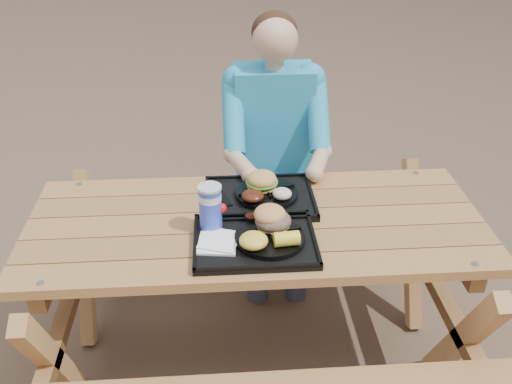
{
  "coord_description": "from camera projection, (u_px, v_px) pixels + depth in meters",
  "views": [
    {
      "loc": [
        -0.13,
        -1.87,
        1.99
      ],
      "look_at": [
        0.0,
        0.0,
        0.88
      ],
      "focal_mm": 40.0,
      "sensor_mm": 36.0,
      "label": 1
    }
  ],
  "objects": [
    {
      "name": "condiment_mustard",
      "position": [
        269.0,
        217.0,
        2.2
      ],
      "size": [
        0.05,
        0.05,
        0.03
      ],
      "primitive_type": "cylinder",
      "color": "#FCAB1C",
      "rests_on": "tray_near"
    },
    {
      "name": "potato_salad",
      "position": [
        282.0,
        194.0,
        2.3
      ],
      "size": [
        0.08,
        0.08,
        0.04
      ],
      "primitive_type": "ellipsoid",
      "color": "beige",
      "rests_on": "plate_far"
    },
    {
      "name": "cutlery_far",
      "position": [
        221.0,
        195.0,
        2.37
      ],
      "size": [
        0.09,
        0.18,
        0.01
      ],
      "primitive_type": "cube",
      "rotation": [
        0.0,
        0.0,
        0.34
      ],
      "color": "black",
      "rests_on": "tray_far"
    },
    {
      "name": "soda_cup",
      "position": [
        210.0,
        209.0,
        2.12
      ],
      "size": [
        0.08,
        0.08,
        0.17
      ],
      "primitive_type": "cylinder",
      "color": "#1B35D0",
      "rests_on": "tray_near"
    },
    {
      "name": "corn_cob",
      "position": [
        287.0,
        239.0,
        2.02
      ],
      "size": [
        0.1,
        0.1,
        0.05
      ],
      "primitive_type": null,
      "rotation": [
        0.0,
        0.0,
        0.09
      ],
      "color": "#FEF235",
      "rests_on": "plate_near"
    },
    {
      "name": "diner",
      "position": [
        273.0,
        161.0,
        2.92
      ],
      "size": [
        0.48,
        0.84,
        1.28
      ],
      "primitive_type": null,
      "color": "teal",
      "rests_on": "ground"
    },
    {
      "name": "napkin_stack",
      "position": [
        217.0,
        243.0,
        2.07
      ],
      "size": [
        0.16,
        0.16,
        0.02
      ],
      "primitive_type": "cube",
      "rotation": [
        0.0,
        0.0,
        -0.12
      ],
      "color": "white",
      "rests_on": "tray_near"
    },
    {
      "name": "plate_near",
      "position": [
        270.0,
        238.0,
        2.09
      ],
      "size": [
        0.26,
        0.26,
        0.02
      ],
      "primitive_type": "cylinder",
      "color": "black",
      "rests_on": "tray_near"
    },
    {
      "name": "sandwich",
      "position": [
        273.0,
        212.0,
        2.1
      ],
      "size": [
        0.13,
        0.13,
        0.13
      ],
      "primitive_type": null,
      "color": "#DE8D4E",
      "rests_on": "plate_near"
    },
    {
      "name": "plate_far",
      "position": [
        267.0,
        193.0,
        2.37
      ],
      "size": [
        0.26,
        0.26,
        0.02
      ],
      "primitive_type": "cylinder",
      "color": "black",
      "rests_on": "tray_far"
    },
    {
      "name": "baked_beans",
      "position": [
        253.0,
        196.0,
        2.29
      ],
      "size": [
        0.09,
        0.09,
        0.04
      ],
      "primitive_type": "ellipsoid",
      "color": "#471A0E",
      "rests_on": "plate_far"
    },
    {
      "name": "picnic_table",
      "position": [
        256.0,
        293.0,
        2.44
      ],
      "size": [
        1.8,
        1.49,
        0.75
      ],
      "primitive_type": null,
      "color": "#999999",
      "rests_on": "ground"
    },
    {
      "name": "ground",
      "position": [
        256.0,
        356.0,
        2.63
      ],
      "size": [
        60.0,
        60.0,
        0.0
      ],
      "primitive_type": "plane",
      "color": "#999999",
      "rests_on": "ground"
    },
    {
      "name": "burger",
      "position": [
        262.0,
        176.0,
        2.36
      ],
      "size": [
        0.13,
        0.13,
        0.11
      ],
      "primitive_type": null,
      "color": "gold",
      "rests_on": "plate_far"
    },
    {
      "name": "mac_cheese",
      "position": [
        254.0,
        241.0,
        2.01
      ],
      "size": [
        0.1,
        0.1,
        0.05
      ],
      "primitive_type": "ellipsoid",
      "color": "yellow",
      "rests_on": "plate_near"
    },
    {
      "name": "condiment_bbq",
      "position": [
        252.0,
        219.0,
        2.19
      ],
      "size": [
        0.05,
        0.05,
        0.03
      ],
      "primitive_type": "cylinder",
      "color": "black",
      "rests_on": "tray_near"
    },
    {
      "name": "tray_far",
      "position": [
        260.0,
        199.0,
        2.37
      ],
      "size": [
        0.45,
        0.35,
        0.02
      ],
      "primitive_type": "cube",
      "color": "black",
      "rests_on": "picnic_table"
    },
    {
      "name": "tray_near",
      "position": [
        255.0,
        242.0,
        2.1
      ],
      "size": [
        0.45,
        0.35,
        0.02
      ],
      "primitive_type": "cube",
      "color": "black",
      "rests_on": "picnic_table"
    }
  ]
}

